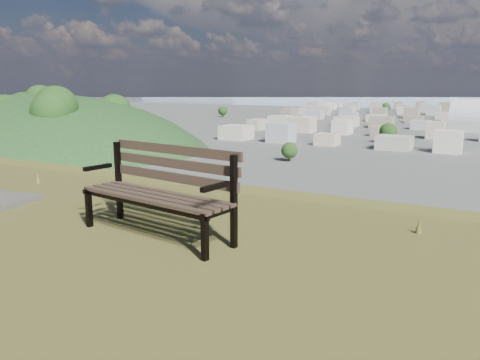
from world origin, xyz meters
The scene contains 4 objects.
park_bench centered at (-0.19, 1.76, 25.57)m, with size 2.01×0.90×1.02m.
green_wooded_hill centered at (-171.75, 135.90, 0.13)m, with size 178.43×142.74×89.21m.
city_trees centered at (-26.39, 319.00, 4.83)m, with size 406.52×387.20×9.98m.
far_hills centered at (-60.92, 1402.93, 25.47)m, with size 2050.00×340.00×60.00m.
Camera 1 is at (3.06, -2.36, 26.70)m, focal length 35.00 mm.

